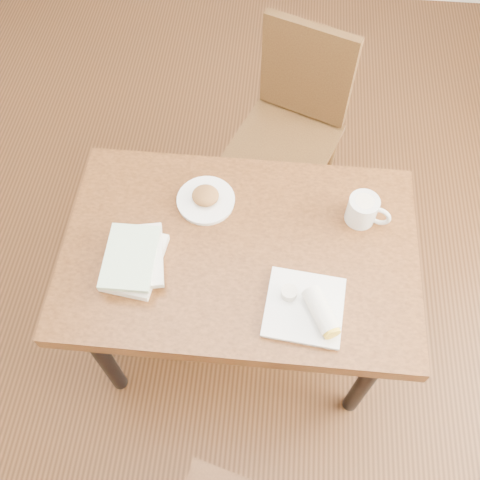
# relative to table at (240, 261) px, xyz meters

# --- Properties ---
(ground) EXTENTS (4.00, 5.00, 0.01)m
(ground) POSITION_rel_table_xyz_m (0.00, 0.00, -0.67)
(ground) COLOR #472814
(ground) RESTS_ON ground
(room_walls) EXTENTS (4.02, 5.02, 2.80)m
(room_walls) POSITION_rel_table_xyz_m (0.00, 0.00, 0.97)
(room_walls) COLOR beige
(room_walls) RESTS_ON ground
(table) EXTENTS (1.18, 0.76, 0.75)m
(table) POSITION_rel_table_xyz_m (0.00, 0.00, 0.00)
(table) COLOR brown
(table) RESTS_ON ground
(chair_far) EXTENTS (0.54, 0.54, 0.95)m
(chair_far) POSITION_rel_table_xyz_m (0.16, 0.78, -0.11)
(chair_far) COLOR #493115
(chair_far) RESTS_ON ground
(plate_scone) EXTENTS (0.20, 0.20, 0.06)m
(plate_scone) POSITION_rel_table_xyz_m (-0.13, 0.17, 0.11)
(plate_scone) COLOR white
(plate_scone) RESTS_ON table
(coffee_mug) EXTENTS (0.15, 0.10, 0.10)m
(coffee_mug) POSITION_rel_table_xyz_m (0.40, 0.15, 0.14)
(coffee_mug) COLOR white
(coffee_mug) RESTS_ON table
(plate_burrito) EXTENTS (0.26, 0.26, 0.08)m
(plate_burrito) POSITION_rel_table_xyz_m (0.23, -0.21, 0.11)
(plate_burrito) COLOR white
(plate_burrito) RESTS_ON table
(book_stack) EXTENTS (0.21, 0.27, 0.06)m
(book_stack) POSITION_rel_table_xyz_m (-0.33, -0.09, 0.12)
(book_stack) COLOR white
(book_stack) RESTS_ON table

